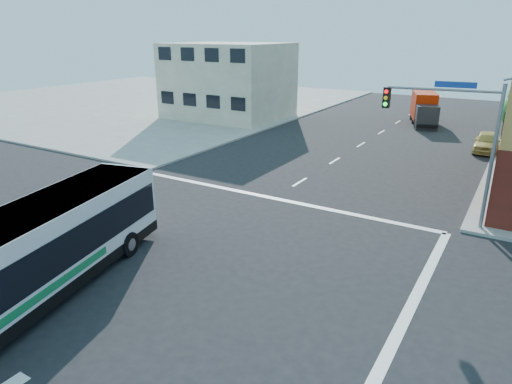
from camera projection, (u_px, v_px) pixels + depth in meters
The scene contains 7 objects.
ground at pixel (162, 266), 18.78m from camera, with size 120.00×120.00×0.00m, color black.
sidewalk_nw at pixel (143, 100), 64.05m from camera, with size 50.00×50.00×0.15m, color gray.
building_west at pixel (228, 81), 49.95m from camera, with size 12.06×10.06×8.00m.
signal_mast_ne at pixel (456, 126), 21.30m from camera, with size 7.91×1.13×8.07m.
transit_bus at pixel (30, 255), 15.85m from camera, with size 5.42×12.80×3.71m.
box_truck at pixel (424, 109), 47.05m from camera, with size 4.15×7.44×3.22m.
parked_car at pixel (487, 142), 36.57m from camera, with size 1.86×4.63×1.58m, color #D0B658.
Camera 1 is at (11.92, -12.31, 9.14)m, focal length 32.00 mm.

